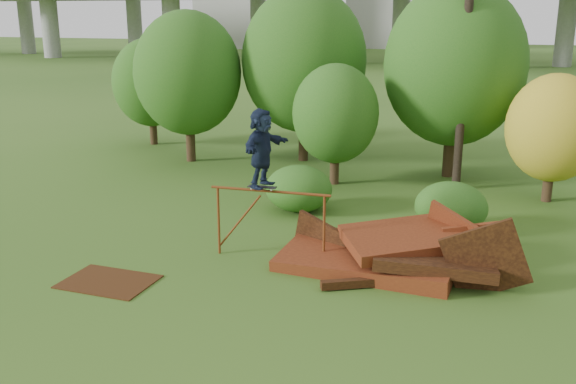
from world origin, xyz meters
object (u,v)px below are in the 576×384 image
(utility_pole, at_px, (467,33))
(skater, at_px, (262,148))
(scrap_pile, at_px, (391,254))
(flat_plate, at_px, (109,282))

(utility_pole, bearing_deg, skater, -115.63)
(scrap_pile, relative_size, utility_pole, 0.57)
(flat_plate, relative_size, utility_pole, 0.19)
(scrap_pile, height_order, skater, skater)
(flat_plate, bearing_deg, utility_pole, 58.12)
(scrap_pile, distance_m, utility_pole, 9.02)
(scrap_pile, height_order, utility_pole, utility_pole)
(skater, xyz_separation_m, flat_plate, (-2.67, -2.47, -2.69))
(utility_pole, bearing_deg, flat_plate, -121.88)
(scrap_pile, height_order, flat_plate, scrap_pile)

